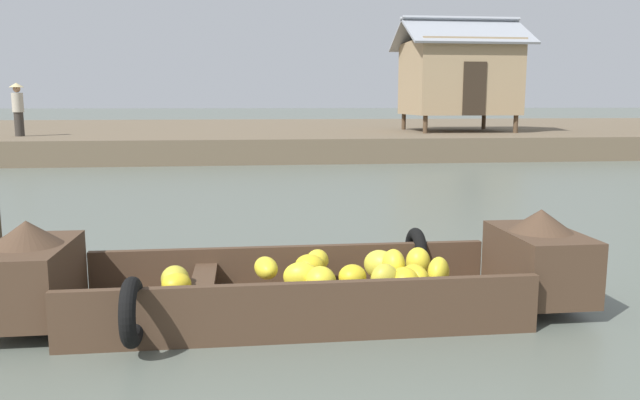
{
  "coord_description": "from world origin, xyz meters",
  "views": [
    {
      "loc": [
        1.02,
        -0.5,
        1.84
      ],
      "look_at": [
        1.86,
        6.77,
        0.67
      ],
      "focal_mm": 34.9,
      "sensor_mm": 36.0,
      "label": 1
    }
  ],
  "objects": [
    {
      "name": "ground_plane",
      "position": [
        0.0,
        10.0,
        0.0
      ],
      "size": [
        300.0,
        300.0,
        0.0
      ],
      "primitive_type": "plane",
      "color": "#596056"
    },
    {
      "name": "banana_boat",
      "position": [
        1.46,
        4.66,
        0.31
      ],
      "size": [
        5.02,
        1.99,
        0.89
      ],
      "color": "#473323",
      "rests_on": "ground"
    },
    {
      "name": "vendor_person",
      "position": [
        -6.12,
        20.11,
        1.66
      ],
      "size": [
        0.44,
        0.44,
        1.66
      ],
      "color": "#332D28",
      "rests_on": "riverbank_strip"
    },
    {
      "name": "riverbank_strip",
      "position": [
        0.0,
        27.46,
        0.37
      ],
      "size": [
        160.0,
        20.0,
        0.74
      ],
      "primitive_type": "cube",
      "color": "brown",
      "rests_on": "ground"
    },
    {
      "name": "stilt_house_mid_left",
      "position": [
        8.68,
        21.83,
        2.73
      ],
      "size": [
        4.34,
        3.87,
        4.09
      ],
      "color": "#4C3826",
      "rests_on": "riverbank_strip"
    }
  ]
}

